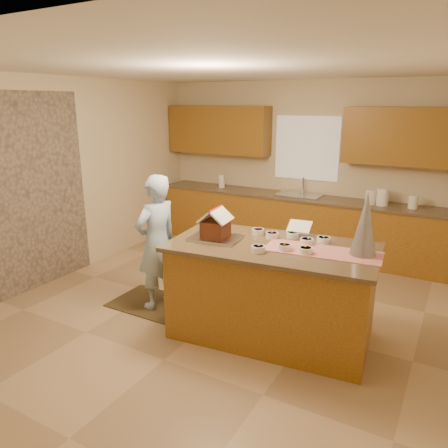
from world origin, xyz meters
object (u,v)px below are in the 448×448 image
Objects in this scene: boy at (157,242)px; gingerbread_house at (216,226)px; island_base at (271,293)px; tinsel_tree at (365,224)px.

boy reaches higher than gingerbread_house.
boy is 4.74× the size of gingerbread_house.
island_base is 1.24× the size of boy.
tinsel_tree reaches higher than gingerbread_house.
boy is at bearing 174.28° from gingerbread_house.
tinsel_tree is 1.46m from gingerbread_house.
island_base is 0.89m from gingerbread_house.
gingerbread_house is (-1.42, -0.26, -0.16)m from tinsel_tree.
boy is at bearing 175.27° from island_base.
tinsel_tree reaches higher than island_base.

